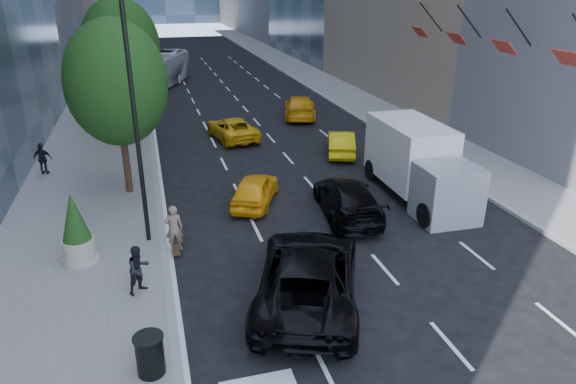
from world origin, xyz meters
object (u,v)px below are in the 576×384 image
object	(u,v)px
skateboarder	(174,231)
city_bus	(158,71)
trash_can	(150,355)
black_sedan_lincoln	(308,275)
box_truck	(418,162)
black_sedan_mercedes	(347,198)
planter_shrub	(76,229)

from	to	relation	value
skateboarder	city_bus	world-z (taller)	city_bus
trash_can	black_sedan_lincoln	bearing A→B (deg)	24.60
trash_can	box_truck	bearing A→B (deg)	36.05
city_bus	box_truck	bearing A→B (deg)	-48.96
black_sedan_lincoln	city_bus	distance (m)	35.43
skateboarder	city_bus	xyz separation A→B (m)	(0.80, 31.32, 0.64)
box_truck	black_sedan_mercedes	bearing A→B (deg)	-163.55
skateboarder	trash_can	size ratio (longest dim) A/B	1.69
skateboarder	black_sedan_mercedes	world-z (taller)	skateboarder
black_sedan_mercedes	box_truck	xyz separation A→B (m)	(3.64, 0.99, 0.87)
skateboarder	black_sedan_lincoln	bearing A→B (deg)	133.53
skateboarder	black_sedan_mercedes	xyz separation A→B (m)	(6.97, 1.35, -0.11)
skateboarder	black_sedan_lincoln	distance (m)	5.38
planter_shrub	black_sedan_mercedes	bearing A→B (deg)	7.61
black_sedan_lincoln	black_sedan_mercedes	xyz separation A→B (m)	(3.37, 5.35, -0.12)
trash_can	planter_shrub	xyz separation A→B (m)	(-2.13, 6.11, 0.68)
skateboarder	black_sedan_lincoln	size ratio (longest dim) A/B	0.27
black_sedan_lincoln	trash_can	bearing A→B (deg)	45.73
city_bus	box_truck	world-z (taller)	box_truck
box_truck	trash_can	size ratio (longest dim) A/B	6.68
box_truck	planter_shrub	size ratio (longest dim) A/B	2.69
skateboarder	black_sedan_mercedes	size ratio (longest dim) A/B	0.33
city_bus	box_truck	distance (m)	30.59
skateboarder	planter_shrub	world-z (taller)	planter_shrub
black_sedan_lincoln	planter_shrub	distance (m)	7.85
skateboarder	trash_can	bearing A→B (deg)	82.25
city_bus	trash_can	bearing A→B (deg)	-70.41
black_sedan_mercedes	planter_shrub	xyz separation A→B (m)	(-10.10, -1.35, 0.59)
box_truck	trash_can	distance (m)	14.39
box_truck	skateboarder	bearing A→B (deg)	-166.32
trash_can	planter_shrub	world-z (taller)	planter_shrub
black_sedan_lincoln	box_truck	distance (m)	9.48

